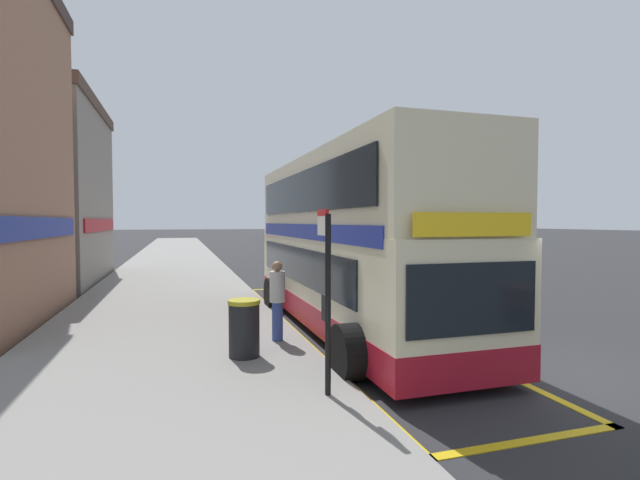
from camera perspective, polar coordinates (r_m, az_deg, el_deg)
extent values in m
plane|color=#28282B|center=(39.30, -7.31, -1.74)|extent=(260.00, 260.00, 0.00)
cube|color=gray|center=(38.73, -17.58, -1.79)|extent=(6.00, 76.00, 0.14)
cube|color=beige|center=(11.98, 3.58, -4.46)|extent=(2.54, 10.54, 2.30)
cube|color=beige|center=(11.92, 3.61, 5.61)|extent=(2.52, 10.33, 1.90)
cube|color=maroon|center=(12.11, 3.57, -8.46)|extent=(2.56, 10.56, 0.60)
cube|color=navy|center=(11.90, 3.60, 1.14)|extent=(2.57, 9.70, 0.36)
cube|color=black|center=(11.95, -2.91, -3.04)|extent=(0.04, 8.43, 0.90)
cube|color=black|center=(11.53, -2.44, 5.97)|extent=(0.04, 9.27, 1.00)
cube|color=black|center=(7.29, 18.54, -6.98)|extent=(2.24, 0.04, 1.10)
cube|color=yellow|center=(7.20, 18.66, 1.85)|extent=(2.03, 0.04, 0.36)
cylinder|color=black|center=(8.19, 4.05, -13.73)|extent=(0.56, 1.00, 1.00)
cylinder|color=black|center=(9.49, 19.91, -11.63)|extent=(0.56, 1.00, 1.00)
cylinder|color=black|center=(14.49, -5.61, -6.68)|extent=(0.56, 1.00, 1.00)
cylinder|color=black|center=(15.26, 4.52, -6.22)|extent=(0.56, 1.00, 1.00)
cube|color=gold|center=(12.11, -3.66, -10.85)|extent=(0.16, 13.88, 0.01)
cube|color=gold|center=(13.05, 8.73, -9.91)|extent=(0.16, 13.88, 0.01)
cube|color=gold|center=(6.79, 24.48, -21.84)|extent=(2.99, 0.16, 0.01)
cube|color=gold|center=(19.00, -4.32, -6.04)|extent=(2.99, 0.16, 0.01)
cylinder|color=black|center=(6.94, 1.00, -8.09)|extent=(0.09, 0.09, 2.74)
cube|color=silver|center=(7.07, 0.37, 1.80)|extent=(0.05, 0.42, 0.30)
cube|color=red|center=(7.07, 0.37, 3.42)|extent=(0.05, 0.42, 0.10)
cube|color=black|center=(7.05, 0.75, -8.50)|extent=(0.06, 0.28, 0.40)
cube|color=navy|center=(14.50, -31.09, 1.33)|extent=(0.08, 6.78, 0.56)
cube|color=#B2191E|center=(23.66, -25.63, 1.69)|extent=(0.08, 7.78, 0.56)
cube|color=#B2B5BA|center=(31.10, 4.74, -1.58)|extent=(1.76, 4.20, 0.72)
cube|color=black|center=(30.97, 4.81, -0.37)|extent=(1.52, 1.90, 0.60)
cylinder|color=black|center=(32.01, 2.31, -2.11)|extent=(0.22, 0.60, 0.60)
cylinder|color=black|center=(32.68, 5.41, -2.02)|extent=(0.22, 0.60, 0.60)
cylinder|color=black|center=(29.57, 3.99, -2.47)|extent=(0.22, 0.60, 0.60)
cylinder|color=black|center=(30.30, 7.30, -2.37)|extent=(0.22, 0.60, 0.60)
cylinder|color=#33478C|center=(10.27, -5.32, -10.04)|extent=(0.24, 0.24, 0.85)
cylinder|color=#B7B2AD|center=(10.14, -5.34, -5.81)|extent=(0.34, 0.34, 0.68)
sphere|color=#8C664C|center=(10.08, -5.35, -3.27)|extent=(0.23, 0.23, 0.23)
cylinder|color=black|center=(9.16, -9.43, -11.02)|extent=(0.59, 0.59, 1.03)
cylinder|color=#A5991E|center=(9.05, -9.45, -7.60)|extent=(0.62, 0.62, 0.08)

